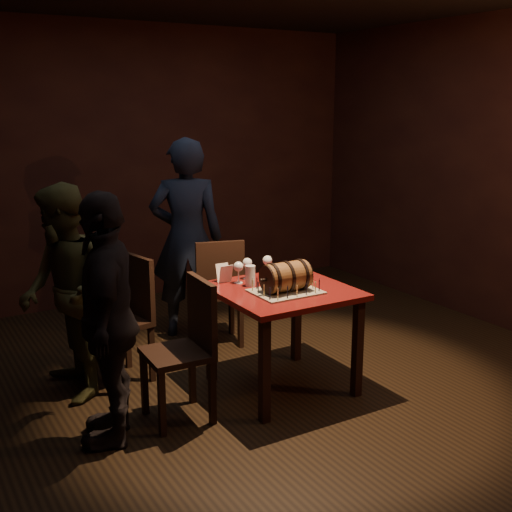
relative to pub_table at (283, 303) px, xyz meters
name	(u,v)px	position (x,y,z in m)	size (l,w,h in m)	color
room_shell	(264,194)	(-0.06, 0.17, 0.76)	(5.04, 5.04, 2.80)	black
pub_table	(283,303)	(0.00, 0.00, 0.00)	(0.90, 0.90, 0.75)	#550E0E
cake_board	(286,292)	(-0.04, -0.09, 0.12)	(0.45, 0.35, 0.01)	gray
barrel_cake	(286,277)	(-0.04, -0.09, 0.22)	(0.37, 0.22, 0.22)	brown
birthday_candles	(286,285)	(-0.04, -0.09, 0.16)	(0.40, 0.30, 0.09)	#EDE68D
wine_glass_left	(238,268)	(-0.20, 0.27, 0.23)	(0.07, 0.07, 0.16)	silver
wine_glass_mid	(247,264)	(-0.09, 0.34, 0.23)	(0.07, 0.07, 0.16)	silver
wine_glass_right	(267,261)	(0.07, 0.32, 0.23)	(0.07, 0.07, 0.16)	silver
pint_of_ale	(250,276)	(-0.17, 0.17, 0.18)	(0.07, 0.07, 0.15)	silver
menu_card	(224,273)	(-0.28, 0.35, 0.17)	(0.10, 0.05, 0.13)	white
chair_back	(218,287)	(-0.02, 0.96, -0.12)	(0.49, 0.49, 0.93)	black
chair_left_rear	(127,311)	(-0.89, 0.73, -0.12)	(0.47, 0.47, 0.93)	black
chair_left_front	(188,341)	(-0.76, -0.06, -0.12)	(0.42, 0.42, 0.93)	black
person_back	(187,238)	(-0.11, 1.37, 0.23)	(0.63, 0.42, 1.74)	#171E2F
person_left_rear	(65,293)	(-1.35, 0.65, 0.11)	(0.73, 0.57, 1.50)	#424121
person_left_front	(108,319)	(-1.28, -0.07, 0.13)	(0.90, 0.38, 1.54)	black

